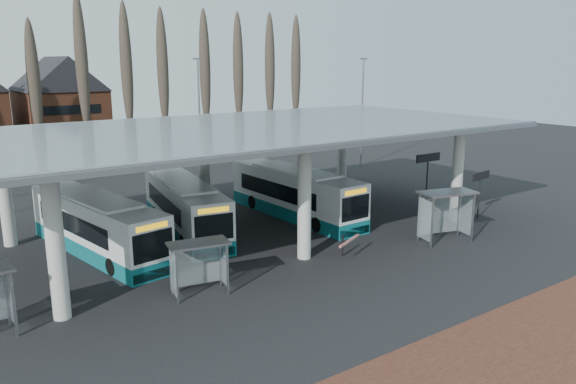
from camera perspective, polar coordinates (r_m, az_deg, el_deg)
ground at (r=27.40m, az=4.82°, el=-8.12°), size 140.00×140.00×0.00m
station_canopy at (r=32.32m, az=-4.19°, el=5.60°), size 32.00×16.00×6.34m
poplar_row at (r=54.99m, az=-18.18°, el=11.36°), size 45.10×1.10×14.50m
lamp_post_b at (r=50.93m, az=-8.98°, el=7.86°), size 0.80×0.16×10.17m
lamp_post_c at (r=53.97m, az=7.55°, el=8.20°), size 0.80×0.16×10.17m
bus_0 at (r=31.23m, az=-18.85°, el=-3.31°), size 4.09×11.27×3.07m
bus_1 at (r=33.93m, az=-10.44°, el=-1.53°), size 4.19×11.23×3.05m
bus_2 at (r=36.52m, az=0.65°, el=-0.19°), size 2.75×11.39×3.15m
shelter_1 at (r=24.63m, az=-9.12°, el=-6.43°), size 2.77×1.74×2.39m
shelter_2 at (r=32.43m, az=15.65°, el=-1.27°), size 3.42×2.30×2.91m
info_sign_0 at (r=37.69m, az=18.96°, el=1.22°), size 2.06×0.41×3.08m
info_sign_1 at (r=41.43m, az=14.04°, el=3.05°), size 2.34×0.17×3.48m
barrier at (r=28.99m, az=6.09°, el=-5.07°), size 2.13×1.09×1.15m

